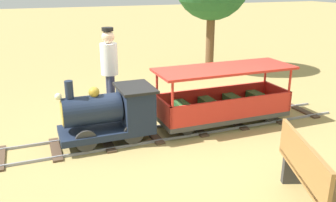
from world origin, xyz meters
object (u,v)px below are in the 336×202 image
(passenger_car, at_px, (223,101))
(park_bench, at_px, (313,177))
(conductor_person, at_px, (109,66))
(locomotive, at_px, (112,112))

(passenger_car, distance_m, park_bench, 2.54)
(conductor_person, height_order, park_bench, conductor_person)
(passenger_car, distance_m, conductor_person, 2.08)
(passenger_car, xyz_separation_m, conductor_person, (1.06, 1.70, 0.53))
(locomotive, height_order, conductor_person, conductor_person)
(locomotive, distance_m, park_bench, 2.96)
(passenger_car, xyz_separation_m, park_bench, (-2.52, 0.36, -0.01))
(locomotive, height_order, passenger_car, locomotive)
(locomotive, relative_size, park_bench, 1.06)
(conductor_person, xyz_separation_m, park_bench, (-3.58, -1.34, -0.54))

